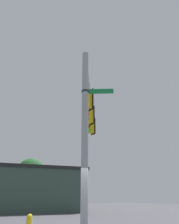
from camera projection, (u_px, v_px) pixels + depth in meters
The scene contains 8 objects.
signal_pole at pixel (85, 134), 9.18m from camera, with size 0.28×0.28×7.75m, color gray.
mast_arm at pixel (89, 98), 13.93m from camera, with size 0.21×0.21×7.65m, color gray.
traffic_light_nearest_pole at pixel (88, 99), 12.12m from camera, with size 0.54×0.49×1.31m.
traffic_light_mid_inner at pixel (90, 115), 14.45m from camera, with size 0.54×0.49×1.31m.
traffic_light_mid_outer at pixel (91, 126), 16.79m from camera, with size 0.54×0.49×1.31m.
street_name_sign at pixel (93, 91), 9.84m from camera, with size 0.94×1.15×0.22m.
storefront_building at pixel (28, 189), 22.73m from camera, with size 8.22×12.19×4.34m.
tree_by_storefront at pixel (31, 173), 25.96m from camera, with size 3.32×3.32×5.70m.
Camera 1 is at (-7.38, 5.00, 1.47)m, focal length 36.11 mm.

